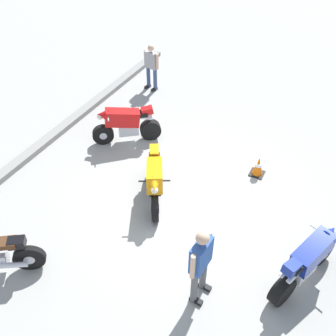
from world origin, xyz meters
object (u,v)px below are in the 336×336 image
object	(u,v)px
motorcycle_red_sportbike	(126,124)
motorcycle_orange_sportbike	(155,179)
person_in_blue_shirt	(201,261)
traffic_cone	(258,166)
motorcycle_blue_sportbike	(307,261)
person_in_gray_shirt	(151,65)

from	to	relation	value
motorcycle_red_sportbike	motorcycle_orange_sportbike	size ratio (longest dim) A/B	0.92
person_in_blue_shirt	traffic_cone	distance (m)	3.96
motorcycle_orange_sportbike	person_in_blue_shirt	size ratio (longest dim) A/B	1.01
motorcycle_red_sportbike	traffic_cone	bearing A→B (deg)	147.18
motorcycle_blue_sportbike	traffic_cone	distance (m)	3.18
motorcycle_orange_sportbike	person_in_blue_shirt	bearing A→B (deg)	17.00
motorcycle_red_sportbike	person_in_gray_shirt	world-z (taller)	person_in_gray_shirt
person_in_blue_shirt	traffic_cone	size ratio (longest dim) A/B	3.35
motorcycle_blue_sportbike	person_in_blue_shirt	world-z (taller)	person_in_blue_shirt
motorcycle_orange_sportbike	person_in_gray_shirt	world-z (taller)	person_in_gray_shirt
motorcycle_red_sportbike	motorcycle_blue_sportbike	bearing A→B (deg)	119.36
motorcycle_red_sportbike	traffic_cone	distance (m)	3.80
traffic_cone	person_in_gray_shirt	bearing A→B (deg)	59.81
motorcycle_orange_sportbike	motorcycle_red_sportbike	bearing A→B (deg)	-161.09
motorcycle_blue_sportbike	motorcycle_red_sportbike	bearing A→B (deg)	89.08
motorcycle_blue_sportbike	motorcycle_orange_sportbike	xyz separation A→B (m)	(0.68, 3.67, 0.00)
motorcycle_red_sportbike	motorcycle_orange_sportbike	distance (m)	2.47
motorcycle_blue_sportbike	traffic_cone	xyz separation A→B (m)	(2.65, 1.73, -0.33)
motorcycle_red_sportbike	traffic_cone	xyz separation A→B (m)	(0.32, -3.77, -0.33)
traffic_cone	person_in_blue_shirt	bearing A→B (deg)	-179.40
motorcycle_orange_sportbike	person_in_gray_shirt	distance (m)	5.40
motorcycle_blue_sportbike	person_in_blue_shirt	distance (m)	2.13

